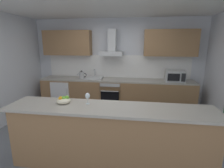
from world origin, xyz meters
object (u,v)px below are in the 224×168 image
(fruit_bowl, at_px, (64,100))
(refrigerator, at_px, (64,93))
(microwave, at_px, (175,76))
(oven, at_px, (111,94))
(kettle, at_px, (82,75))
(wine_glass, at_px, (88,96))
(sink, at_px, (94,78))
(range_hood, at_px, (112,47))

(fruit_bowl, bearing_deg, refrigerator, 114.30)
(refrigerator, height_order, microwave, microwave)
(oven, bearing_deg, kettle, -177.75)
(wine_glass, bearing_deg, refrigerator, 122.03)
(refrigerator, distance_m, fruit_bowl, 2.59)
(fruit_bowl, bearing_deg, sink, 92.26)
(refrigerator, xyz_separation_m, sink, (0.95, 0.01, 0.50))
(sink, relative_size, fruit_bowl, 2.27)
(oven, relative_size, wine_glass, 4.50)
(range_hood, height_order, wine_glass, range_hood)
(wine_glass, distance_m, fruit_bowl, 0.40)
(refrigerator, height_order, wine_glass, wine_glass)
(refrigerator, distance_m, sink, 1.07)
(kettle, bearing_deg, oven, 2.25)
(microwave, distance_m, wine_glass, 2.85)
(wine_glass, xyz_separation_m, fruit_bowl, (-0.39, -0.02, -0.08))
(oven, distance_m, wine_glass, 2.37)
(sink, bearing_deg, oven, -1.24)
(kettle, distance_m, fruit_bowl, 2.31)
(oven, bearing_deg, fruit_bowl, -100.33)
(range_hood, bearing_deg, wine_glass, -90.74)
(kettle, bearing_deg, fruit_bowl, -79.02)
(range_hood, bearing_deg, sink, -166.91)
(microwave, distance_m, sink, 2.23)
(refrigerator, bearing_deg, microwave, -0.45)
(microwave, bearing_deg, range_hood, 174.77)
(kettle, xyz_separation_m, range_hood, (0.86, 0.16, 0.78))
(sink, xyz_separation_m, wine_glass, (0.48, -2.29, 0.18))
(microwave, height_order, fruit_bowl, microwave)
(sink, bearing_deg, wine_glass, -78.20)
(sink, xyz_separation_m, fruit_bowl, (0.09, -2.31, 0.10))
(wine_glass, bearing_deg, oven, 89.21)
(refrigerator, relative_size, kettle, 2.94)
(oven, xyz_separation_m, refrigerator, (-1.46, -0.00, -0.03))
(refrigerator, height_order, range_hood, range_hood)
(oven, relative_size, sink, 1.60)
(range_hood, distance_m, wine_glass, 2.50)
(range_hood, height_order, fruit_bowl, range_hood)
(refrigerator, height_order, sink, sink)
(refrigerator, xyz_separation_m, microwave, (3.17, -0.03, 0.62))
(wine_glass, bearing_deg, microwave, 52.14)
(refrigerator, relative_size, range_hood, 1.18)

